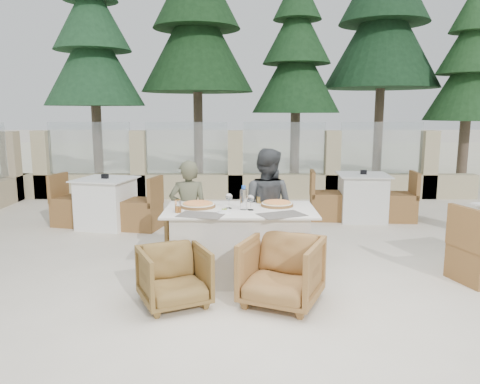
{
  "coord_description": "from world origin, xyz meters",
  "views": [
    {
      "loc": [
        0.11,
        -4.82,
        1.8
      ],
      "look_at": [
        0.1,
        0.36,
        0.9
      ],
      "focal_mm": 35.0,
      "sensor_mm": 36.0,
      "label": 1
    }
  ],
  "objects_px": {
    "dining_table": "(240,244)",
    "pizza_right": "(277,204)",
    "armchair_far_left": "(203,236)",
    "diner_left": "(189,213)",
    "armchair_near_left": "(174,276)",
    "wine_glass_near": "(251,202)",
    "wine_glass_centre": "(229,200)",
    "olive_dish": "(224,211)",
    "bg_table_a": "(106,203)",
    "armchair_far_right": "(265,229)",
    "bg_table_b": "(362,197)",
    "pizza_left": "(198,205)",
    "armchair_near_right": "(282,271)",
    "beer_glass_right": "(260,196)",
    "diner_right": "(266,207)",
    "water_bottle": "(244,198)",
    "beer_glass_left": "(178,206)"
  },
  "relations": [
    {
      "from": "pizza_right",
      "to": "armchair_far_left",
      "type": "distance_m",
      "value": 1.07
    },
    {
      "from": "wine_glass_centre",
      "to": "beer_glass_right",
      "type": "height_order",
      "value": "wine_glass_centre"
    },
    {
      "from": "water_bottle",
      "to": "wine_glass_centre",
      "type": "distance_m",
      "value": 0.17
    },
    {
      "from": "armchair_near_left",
      "to": "diner_right",
      "type": "distance_m",
      "value": 1.57
    },
    {
      "from": "wine_glass_near",
      "to": "armchair_far_right",
      "type": "bearing_deg",
      "value": 77.41
    },
    {
      "from": "dining_table",
      "to": "pizza_right",
      "type": "bearing_deg",
      "value": 20.09
    },
    {
      "from": "dining_table",
      "to": "armchair_far_left",
      "type": "bearing_deg",
      "value": 127.94
    },
    {
      "from": "pizza_left",
      "to": "armchair_near_right",
      "type": "distance_m",
      "value": 1.25
    },
    {
      "from": "beer_glass_right",
      "to": "armchair_near_right",
      "type": "height_order",
      "value": "beer_glass_right"
    },
    {
      "from": "bg_table_a",
      "to": "wine_glass_centre",
      "type": "bearing_deg",
      "value": -35.62
    },
    {
      "from": "armchair_far_right",
      "to": "diner_left",
      "type": "distance_m",
      "value": 1.04
    },
    {
      "from": "pizza_right",
      "to": "bg_table_b",
      "type": "xyz_separation_m",
      "value": [
        1.63,
        2.6,
        -0.41
      ]
    },
    {
      "from": "pizza_left",
      "to": "bg_table_a",
      "type": "height_order",
      "value": "pizza_left"
    },
    {
      "from": "diner_left",
      "to": "armchair_near_right",
      "type": "bearing_deg",
      "value": 124.81
    },
    {
      "from": "armchair_far_right",
      "to": "diner_right",
      "type": "height_order",
      "value": "diner_right"
    },
    {
      "from": "beer_glass_left",
      "to": "armchair_far_left",
      "type": "relative_size",
      "value": 0.19
    },
    {
      "from": "dining_table",
      "to": "olive_dish",
      "type": "distance_m",
      "value": 0.48
    },
    {
      "from": "water_bottle",
      "to": "beer_glass_right",
      "type": "relative_size",
      "value": 1.69
    },
    {
      "from": "pizza_left",
      "to": "armchair_far_left",
      "type": "distance_m",
      "value": 0.69
    },
    {
      "from": "dining_table",
      "to": "armchair_near_left",
      "type": "height_order",
      "value": "dining_table"
    },
    {
      "from": "beer_glass_left",
      "to": "bg_table_a",
      "type": "xyz_separation_m",
      "value": [
        -1.45,
        2.44,
        -0.45
      ]
    },
    {
      "from": "armchair_near_left",
      "to": "bg_table_a",
      "type": "xyz_separation_m",
      "value": [
        -1.47,
        2.98,
        0.11
      ]
    },
    {
      "from": "wine_glass_centre",
      "to": "diner_left",
      "type": "relative_size",
      "value": 0.15
    },
    {
      "from": "diner_left",
      "to": "bg_table_b",
      "type": "relative_size",
      "value": 0.76
    },
    {
      "from": "armchair_far_right",
      "to": "bg_table_a",
      "type": "height_order",
      "value": "bg_table_a"
    },
    {
      "from": "pizza_right",
      "to": "armchair_far_left",
      "type": "xyz_separation_m",
      "value": [
        -0.86,
        0.43,
        -0.48
      ]
    },
    {
      "from": "armchair_far_left",
      "to": "diner_right",
      "type": "xyz_separation_m",
      "value": [
        0.76,
        -0.09,
        0.38
      ]
    },
    {
      "from": "dining_table",
      "to": "pizza_left",
      "type": "distance_m",
      "value": 0.62
    },
    {
      "from": "pizza_right",
      "to": "wine_glass_near",
      "type": "relative_size",
      "value": 1.92
    },
    {
      "from": "diner_left",
      "to": "armchair_near_left",
      "type": "bearing_deg",
      "value": 83.85
    },
    {
      "from": "beer_glass_right",
      "to": "pizza_left",
      "type": "bearing_deg",
      "value": -161.56
    },
    {
      "from": "wine_glass_centre",
      "to": "armchair_near_left",
      "type": "xyz_separation_m",
      "value": [
        -0.5,
        -0.74,
        -0.58
      ]
    },
    {
      "from": "armchair_far_right",
      "to": "pizza_left",
      "type": "bearing_deg",
      "value": 35.85
    },
    {
      "from": "pizza_left",
      "to": "armchair_far_left",
      "type": "xyz_separation_m",
      "value": [
        0.01,
        0.49,
        -0.48
      ]
    },
    {
      "from": "wine_glass_near",
      "to": "armchair_far_left",
      "type": "distance_m",
      "value": 1.02
    },
    {
      "from": "armchair_near_left",
      "to": "beer_glass_right",
      "type": "bearing_deg",
      "value": 26.24
    },
    {
      "from": "diner_left",
      "to": "bg_table_a",
      "type": "height_order",
      "value": "diner_left"
    },
    {
      "from": "diner_right",
      "to": "beer_glass_left",
      "type": "bearing_deg",
      "value": 58.57
    },
    {
      "from": "dining_table",
      "to": "armchair_far_left",
      "type": "relative_size",
      "value": 2.32
    },
    {
      "from": "dining_table",
      "to": "armchair_far_right",
      "type": "relative_size",
      "value": 2.2
    },
    {
      "from": "olive_dish",
      "to": "armchair_near_right",
      "type": "xyz_separation_m",
      "value": [
        0.55,
        -0.51,
        -0.47
      ]
    },
    {
      "from": "wine_glass_near",
      "to": "diner_left",
      "type": "distance_m",
      "value": 0.93
    },
    {
      "from": "diner_left",
      "to": "diner_right",
      "type": "distance_m",
      "value": 0.91
    },
    {
      "from": "beer_glass_left",
      "to": "diner_right",
      "type": "distance_m",
      "value": 1.16
    },
    {
      "from": "armchair_near_right",
      "to": "diner_left",
      "type": "xyz_separation_m",
      "value": [
        -0.99,
        1.17,
        0.3
      ]
    },
    {
      "from": "pizza_left",
      "to": "water_bottle",
      "type": "relative_size",
      "value": 1.47
    },
    {
      "from": "armchair_far_left",
      "to": "armchair_far_right",
      "type": "xyz_separation_m",
      "value": [
        0.77,
        0.28,
        0.02
      ]
    },
    {
      "from": "wine_glass_centre",
      "to": "armchair_near_right",
      "type": "relative_size",
      "value": 0.26
    },
    {
      "from": "pizza_right",
      "to": "armchair_far_right",
      "type": "distance_m",
      "value": 0.85
    },
    {
      "from": "olive_dish",
      "to": "armchair_near_left",
      "type": "relative_size",
      "value": 0.18
    }
  ]
}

